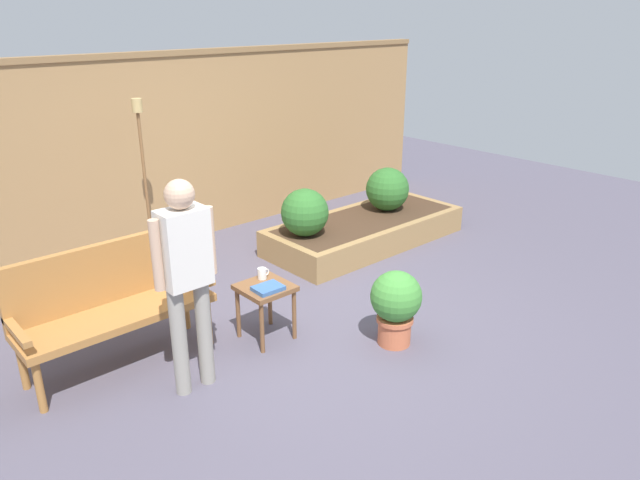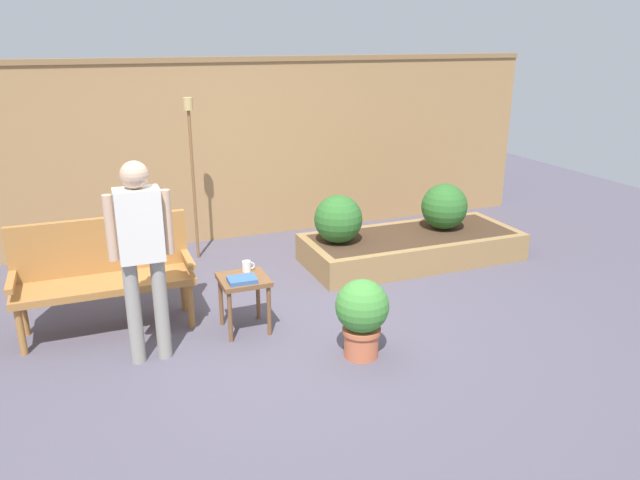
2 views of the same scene
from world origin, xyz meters
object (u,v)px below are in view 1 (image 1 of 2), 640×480
at_px(garden_bench, 110,297).
at_px(person_by_bench, 186,269).
at_px(potted_boxwood, 396,303).
at_px(side_table, 265,295).
at_px(cup_on_table, 262,273).
at_px(tiki_torch, 143,157).
at_px(shrub_far_corner, 387,189).
at_px(book_on_table, 268,288).
at_px(shrub_near_bench, 305,212).

height_order(garden_bench, person_by_bench, person_by_bench).
bearing_deg(potted_boxwood, side_table, 133.46).
xyz_separation_m(garden_bench, potted_boxwood, (1.80, -1.27, -0.18)).
height_order(cup_on_table, person_by_bench, person_by_bench).
bearing_deg(side_table, tiki_torch, 91.01).
bearing_deg(person_by_bench, tiki_torch, 70.16).
distance_m(side_table, person_by_bench, 0.99).
bearing_deg(shrub_far_corner, side_table, -158.41).
relative_size(cup_on_table, shrub_far_corner, 0.21).
bearing_deg(book_on_table, side_table, 70.66).
bearing_deg(shrub_near_bench, side_table, -141.65).
relative_size(potted_boxwood, shrub_near_bench, 1.24).
relative_size(garden_bench, shrub_near_bench, 2.82).
bearing_deg(tiki_torch, person_by_bench, -109.84).
relative_size(cup_on_table, tiki_torch, 0.06).
bearing_deg(potted_boxwood, garden_bench, 144.81).
xyz_separation_m(side_table, shrub_near_bench, (1.30, 1.03, 0.16)).
height_order(potted_boxwood, tiki_torch, tiki_torch).
bearing_deg(cup_on_table, potted_boxwood, -53.37).
bearing_deg(person_by_bench, side_table, 14.81).
xyz_separation_m(shrub_far_corner, person_by_bench, (-3.41, -1.24, 0.37)).
bearing_deg(tiki_torch, side_table, -88.99).
bearing_deg(person_by_bench, book_on_table, 9.41).
bearing_deg(shrub_far_corner, garden_bench, -171.84).
xyz_separation_m(cup_on_table, shrub_far_corner, (2.54, 0.91, 0.03)).
distance_m(shrub_near_bench, person_by_bench, 2.48).
relative_size(tiki_torch, person_by_bench, 1.14).
height_order(potted_boxwood, person_by_bench, person_by_bench).
relative_size(cup_on_table, person_by_bench, 0.07).
bearing_deg(person_by_bench, garden_bench, 110.68).
distance_m(shrub_near_bench, shrub_far_corner, 1.30).
bearing_deg(shrub_near_bench, cup_on_table, -143.71).
distance_m(book_on_table, tiki_torch, 2.13).
bearing_deg(book_on_table, person_by_bench, -168.62).
xyz_separation_m(book_on_table, potted_boxwood, (0.76, -0.68, -0.13)).
xyz_separation_m(garden_bench, cup_on_table, (1.14, -0.38, -0.02)).
bearing_deg(tiki_torch, shrub_far_corner, -18.70).
distance_m(cup_on_table, tiki_torch, 1.93).
bearing_deg(shrub_far_corner, potted_boxwood, -136.19).
relative_size(side_table, shrub_far_corner, 0.93).
bearing_deg(side_table, garden_bench, 154.92).
bearing_deg(book_on_table, tiki_torch, 92.00).
height_order(shrub_far_corner, person_by_bench, person_by_bench).
relative_size(shrub_near_bench, person_by_bench, 0.33).
xyz_separation_m(garden_bench, person_by_bench, (0.27, -0.72, 0.39)).
relative_size(book_on_table, person_by_bench, 0.15).
bearing_deg(book_on_table, shrub_far_corner, 24.91).
height_order(book_on_table, person_by_bench, person_by_bench).
bearing_deg(potted_boxwood, tiki_torch, 105.81).
bearing_deg(shrub_near_bench, book_on_table, -140.13).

